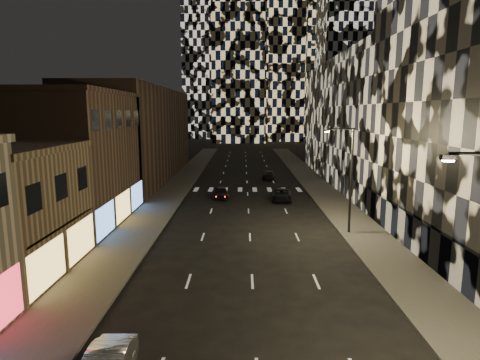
{
  "coord_description": "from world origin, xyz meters",
  "views": [
    {
      "loc": [
        -0.58,
        -3.61,
        10.45
      ],
      "look_at": [
        -0.79,
        22.52,
        6.0
      ],
      "focal_mm": 30.0,
      "sensor_mm": 36.0,
      "label": 1
    }
  ],
  "objects_px": {
    "car_dark_rightlane": "(282,195)",
    "car_dark_oncoming": "(269,175)",
    "car_dark_midlane": "(221,193)",
    "streetlight_far": "(349,173)"
  },
  "relations": [
    {
      "from": "car_dark_rightlane",
      "to": "car_dark_oncoming",
      "type": "bearing_deg",
      "value": 96.07
    },
    {
      "from": "car_dark_oncoming",
      "to": "car_dark_midlane",
      "type": "bearing_deg",
      "value": 67.05
    },
    {
      "from": "streetlight_far",
      "to": "car_dark_rightlane",
      "type": "height_order",
      "value": "streetlight_far"
    },
    {
      "from": "streetlight_far",
      "to": "car_dark_oncoming",
      "type": "distance_m",
      "value": 29.63
    },
    {
      "from": "car_dark_oncoming",
      "to": "car_dark_rightlane",
      "type": "distance_m",
      "value": 15.7
    },
    {
      "from": "car_dark_rightlane",
      "to": "car_dark_midlane",
      "type": "bearing_deg",
      "value": 174.62
    },
    {
      "from": "car_dark_midlane",
      "to": "streetlight_far",
      "type": "bearing_deg",
      "value": -58.15
    },
    {
      "from": "car_dark_midlane",
      "to": "car_dark_rightlane",
      "type": "bearing_deg",
      "value": -16.52
    },
    {
      "from": "streetlight_far",
      "to": "car_dark_midlane",
      "type": "bearing_deg",
      "value": 128.9
    },
    {
      "from": "car_dark_oncoming",
      "to": "car_dark_rightlane",
      "type": "xyz_separation_m",
      "value": [
        0.54,
        -15.69,
        0.03
      ]
    }
  ]
}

